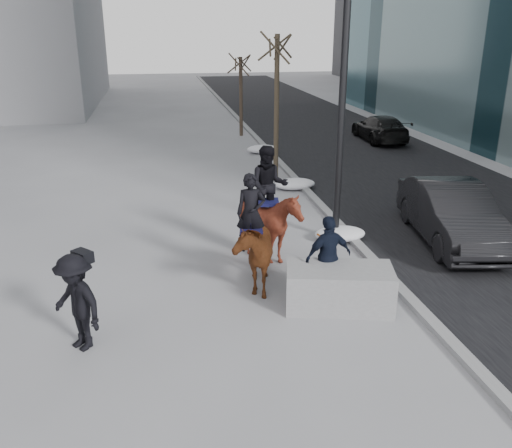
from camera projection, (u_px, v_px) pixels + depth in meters
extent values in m
plane|color=gray|center=(267.00, 317.00, 10.50)|extent=(120.00, 120.00, 0.00)
cube|color=black|center=(393.00, 173.00, 20.93)|extent=(8.00, 90.00, 0.01)
cube|color=gray|center=(293.00, 176.00, 20.23)|extent=(0.25, 90.00, 0.12)
cube|color=gray|center=(339.00, 288.00, 10.77)|extent=(2.28, 1.51, 0.84)
imported|color=black|center=(452.00, 213.00, 14.01)|extent=(2.30, 4.83, 1.53)
imported|color=black|center=(380.00, 128.00, 26.65)|extent=(1.93, 4.40, 1.26)
imported|color=#4C280F|center=(252.00, 251.00, 11.53)|extent=(1.12, 2.01, 1.61)
imported|color=black|center=(251.00, 213.00, 11.39)|extent=(0.66, 0.48, 1.68)
cube|color=black|center=(251.00, 229.00, 11.51)|extent=(0.55, 0.62, 0.06)
imported|color=#4A180E|center=(270.00, 225.00, 12.78)|extent=(1.70, 1.85, 1.81)
imported|color=black|center=(269.00, 186.00, 12.60)|extent=(1.02, 0.85, 1.89)
cube|color=#11113E|center=(269.00, 202.00, 12.74)|extent=(0.56, 0.63, 0.06)
imported|color=black|center=(328.00, 257.00, 11.07)|extent=(1.10, 0.64, 1.75)
cylinder|color=#CE5C0C|center=(319.00, 235.00, 11.48)|extent=(0.04, 0.18, 0.07)
imported|color=black|center=(77.00, 303.00, 9.23)|extent=(1.25, 1.27, 1.75)
cube|color=black|center=(83.00, 256.00, 9.23)|extent=(0.41, 0.41, 0.20)
cylinder|color=black|center=(344.00, 63.00, 12.87)|extent=(0.18, 0.18, 9.00)
ellipsoid|color=white|center=(295.00, 184.00, 18.79)|extent=(1.43, 0.91, 0.36)
ellipsoid|color=white|center=(340.00, 234.00, 14.27)|extent=(1.36, 0.86, 0.35)
ellipsoid|color=white|center=(263.00, 149.00, 24.16)|extent=(1.42, 0.90, 0.36)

